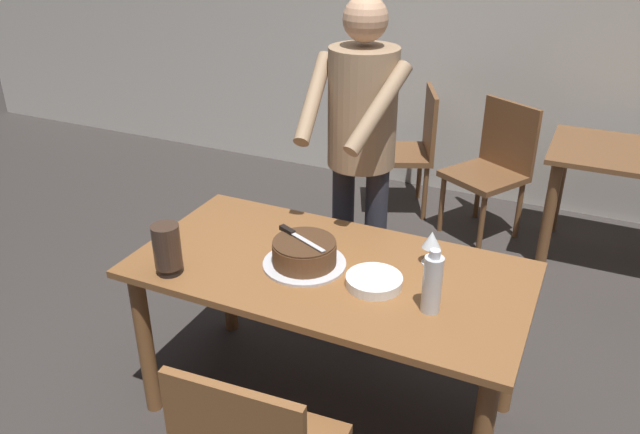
# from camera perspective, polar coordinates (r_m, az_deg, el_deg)

# --- Properties ---
(ground_plane) EXTENTS (14.00, 14.00, 0.00)m
(ground_plane) POSITION_cam_1_polar(r_m,az_deg,el_deg) (3.02, 0.75, -16.76)
(ground_plane) COLOR #383330
(back_wall) EXTENTS (10.00, 0.12, 2.70)m
(back_wall) POSITION_cam_1_polar(r_m,az_deg,el_deg) (4.80, 14.62, 17.24)
(back_wall) COLOR beige
(back_wall) RESTS_ON ground_plane
(main_dining_table) EXTENTS (1.59, 0.81, 0.75)m
(main_dining_table) POSITION_cam_1_polar(r_m,az_deg,el_deg) (2.63, 0.84, -6.67)
(main_dining_table) COLOR brown
(main_dining_table) RESTS_ON ground_plane
(cake_on_platter) EXTENTS (0.34, 0.34, 0.11)m
(cake_on_platter) POSITION_cam_1_polar(r_m,az_deg,el_deg) (2.55, -1.42, -3.36)
(cake_on_platter) COLOR silver
(cake_on_platter) RESTS_ON main_dining_table
(cake_knife) EXTENTS (0.25, 0.13, 0.02)m
(cake_knife) POSITION_cam_1_polar(r_m,az_deg,el_deg) (2.57, -2.45, -1.50)
(cake_knife) COLOR silver
(cake_knife) RESTS_ON cake_on_platter
(plate_stack) EXTENTS (0.22, 0.22, 0.04)m
(plate_stack) POSITION_cam_1_polar(r_m,az_deg,el_deg) (2.45, 4.89, -5.78)
(plate_stack) COLOR white
(plate_stack) RESTS_ON main_dining_table
(wine_glass_near) EXTENTS (0.08, 0.08, 0.14)m
(wine_glass_near) POSITION_cam_1_polar(r_m,az_deg,el_deg) (2.58, 10.03, -2.13)
(wine_glass_near) COLOR silver
(wine_glass_near) RESTS_ON main_dining_table
(water_bottle) EXTENTS (0.07, 0.07, 0.25)m
(water_bottle) POSITION_cam_1_polar(r_m,az_deg,el_deg) (2.28, 10.09, -5.91)
(water_bottle) COLOR silver
(water_bottle) RESTS_ON main_dining_table
(hurricane_lamp) EXTENTS (0.11, 0.11, 0.21)m
(hurricane_lamp) POSITION_cam_1_polar(r_m,az_deg,el_deg) (2.55, -13.61, -2.82)
(hurricane_lamp) COLOR black
(hurricane_lamp) RESTS_ON main_dining_table
(person_cutting_cake) EXTENTS (0.47, 0.56, 1.72)m
(person_cutting_cake) POSITION_cam_1_polar(r_m,az_deg,el_deg) (2.98, 3.71, 6.99)
(person_cutting_cake) COLOR #2D2D38
(person_cutting_cake) RESTS_ON ground_plane
(background_table) EXTENTS (1.00, 0.70, 0.74)m
(background_table) POSITION_cam_1_polar(r_m,az_deg,el_deg) (4.25, 26.46, 3.14)
(background_table) COLOR brown
(background_table) RESTS_ON ground_plane
(background_chair_1) EXTENTS (0.58, 0.58, 0.90)m
(background_chair_1) POSITION_cam_1_polar(r_m,az_deg,el_deg) (4.61, 8.15, 6.34)
(background_chair_1) COLOR brown
(background_chair_1) RESTS_ON ground_plane
(background_chair_2) EXTENTS (0.60, 0.60, 0.90)m
(background_chair_2) POSITION_cam_1_polar(r_m,az_deg,el_deg) (4.38, 15.30, 4.53)
(background_chair_2) COLOR brown
(background_chair_2) RESTS_ON ground_plane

